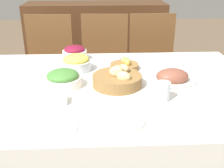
# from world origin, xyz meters

# --- Properties ---
(dining_table) EXTENTS (1.76, 1.17, 0.76)m
(dining_table) POSITION_xyz_m (0.00, 0.00, 0.38)
(dining_table) COLOR silver
(dining_table) RESTS_ON ground
(chair_far_right) EXTENTS (0.43, 0.43, 0.97)m
(chair_far_right) POSITION_xyz_m (0.45, 0.96, 0.51)
(chair_far_right) COLOR brown
(chair_far_right) RESTS_ON ground
(chair_far_left) EXTENTS (0.45, 0.45, 0.97)m
(chair_far_left) POSITION_xyz_m (-0.50, 0.96, 0.51)
(chair_far_left) COLOR brown
(chair_far_left) RESTS_ON ground
(chair_far_center) EXTENTS (0.45, 0.45, 0.97)m
(chair_far_center) POSITION_xyz_m (0.00, 0.96, 0.51)
(chair_far_center) COLOR brown
(chair_far_center) RESTS_ON ground
(sideboard) EXTENTS (1.57, 0.44, 0.98)m
(sideboard) POSITION_xyz_m (-0.07, 1.76, 0.49)
(sideboard) COLOR #4C2D19
(sideboard) RESTS_ON ground
(bread_basket) EXTENTS (0.27, 0.27, 0.12)m
(bread_basket) POSITION_xyz_m (0.06, -0.02, 0.80)
(bread_basket) COLOR olive
(bread_basket) RESTS_ON dining_table
(egg_basket) EXTENTS (0.18, 0.18, 0.08)m
(egg_basket) POSITION_xyz_m (0.12, 0.25, 0.78)
(egg_basket) COLOR olive
(egg_basket) RESTS_ON dining_table
(ham_platter) EXTENTS (0.29, 0.20, 0.09)m
(ham_platter) POSITION_xyz_m (0.37, 0.02, 0.79)
(ham_platter) COLOR white
(ham_platter) RESTS_ON dining_table
(beet_salad_bowl) EXTENTS (0.17, 0.17, 0.10)m
(beet_salad_bowl) POSITION_xyz_m (-0.22, 0.45, 0.81)
(beet_salad_bowl) COLOR white
(beet_salad_bowl) RESTS_ON dining_table
(green_salad_bowl) EXTENTS (0.21, 0.21, 0.09)m
(green_salad_bowl) POSITION_xyz_m (-0.25, -0.01, 0.80)
(green_salad_bowl) COLOR white
(green_salad_bowl) RESTS_ON dining_table
(pineapple_bowl) EXTENTS (0.19, 0.19, 0.10)m
(pineapple_bowl) POSITION_xyz_m (-0.19, 0.24, 0.81)
(pineapple_bowl) COLOR silver
(pineapple_bowl) RESTS_ON dining_table
(dinner_plate) EXTENTS (0.27, 0.27, 0.01)m
(dinner_plate) POSITION_xyz_m (0.02, -0.39, 0.76)
(dinner_plate) COLOR white
(dinner_plate) RESTS_ON dining_table
(fork) EXTENTS (0.01, 0.18, 0.00)m
(fork) POSITION_xyz_m (-0.14, -0.39, 0.76)
(fork) COLOR silver
(fork) RESTS_ON dining_table
(knife) EXTENTS (0.01, 0.18, 0.00)m
(knife) POSITION_xyz_m (0.18, -0.39, 0.76)
(knife) COLOR silver
(knife) RESTS_ON dining_table
(spoon) EXTENTS (0.01, 0.18, 0.00)m
(spoon) POSITION_xyz_m (0.21, -0.39, 0.76)
(spoon) COLOR silver
(spoon) RESTS_ON dining_table
(drinking_cup) EXTENTS (0.07, 0.07, 0.10)m
(drinking_cup) POSITION_xyz_m (0.27, -0.21, 0.81)
(drinking_cup) COLOR silver
(drinking_cup) RESTS_ON dining_table
(butter_dish) EXTENTS (0.13, 0.08, 0.03)m
(butter_dish) POSITION_xyz_m (-0.27, -0.21, 0.77)
(butter_dish) COLOR white
(butter_dish) RESTS_ON dining_table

